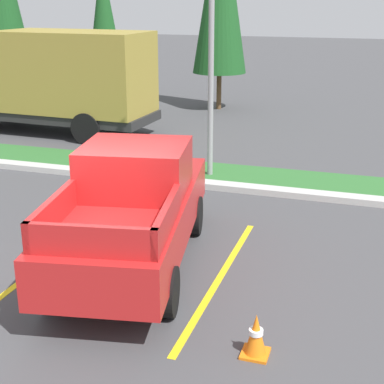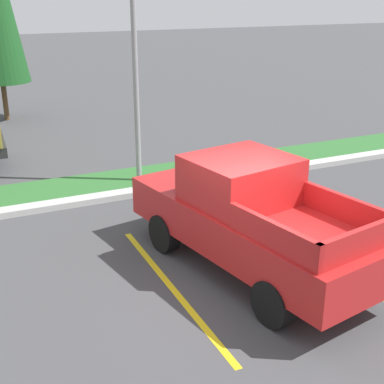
{
  "view_description": "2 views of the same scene",
  "coord_description": "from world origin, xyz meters",
  "px_view_note": "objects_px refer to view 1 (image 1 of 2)",
  "views": [
    {
      "loc": [
        4.17,
        -7.89,
        4.48
      ],
      "look_at": [
        1.3,
        0.97,
        1.29
      ],
      "focal_mm": 53.72,
      "sensor_mm": 36.0,
      "label": 1
    },
    {
      "loc": [
        -4.26,
        -7.13,
        4.88
      ],
      "look_at": [
        -0.36,
        1.32,
        1.36
      ],
      "focal_mm": 50.36,
      "sensor_mm": 36.0,
      "label": 2
    }
  ],
  "objects_px": {
    "cargo_truck_distant": "(58,78)",
    "traffic_cone": "(256,336)",
    "pickup_truck_main": "(133,209)",
    "cypress_tree_left_inner": "(104,18)",
    "street_light": "(209,35)"
  },
  "relations": [
    {
      "from": "traffic_cone",
      "to": "cargo_truck_distant",
      "type": "bearing_deg",
      "value": 130.3
    },
    {
      "from": "cargo_truck_distant",
      "to": "cypress_tree_left_inner",
      "type": "height_order",
      "value": "cypress_tree_left_inner"
    },
    {
      "from": "cypress_tree_left_inner",
      "to": "traffic_cone",
      "type": "xyz_separation_m",
      "value": [
        10.27,
        -16.76,
        -3.31
      ]
    },
    {
      "from": "cargo_truck_distant",
      "to": "traffic_cone",
      "type": "height_order",
      "value": "cargo_truck_distant"
    },
    {
      "from": "street_light",
      "to": "cypress_tree_left_inner",
      "type": "bearing_deg",
      "value": 128.15
    },
    {
      "from": "cargo_truck_distant",
      "to": "traffic_cone",
      "type": "relative_size",
      "value": 11.49
    },
    {
      "from": "street_light",
      "to": "cypress_tree_left_inner",
      "type": "distance_m",
      "value": 12.13
    },
    {
      "from": "pickup_truck_main",
      "to": "cargo_truck_distant",
      "type": "distance_m",
      "value": 10.89
    },
    {
      "from": "cypress_tree_left_inner",
      "to": "street_light",
      "type": "bearing_deg",
      "value": -51.85
    },
    {
      "from": "pickup_truck_main",
      "to": "cypress_tree_left_inner",
      "type": "bearing_deg",
      "value": 117.55
    },
    {
      "from": "traffic_cone",
      "to": "pickup_truck_main",
      "type": "bearing_deg",
      "value": 142.03
    },
    {
      "from": "pickup_truck_main",
      "to": "traffic_cone",
      "type": "relative_size",
      "value": 9.13
    },
    {
      "from": "pickup_truck_main",
      "to": "cargo_truck_distant",
      "type": "xyz_separation_m",
      "value": [
        -6.51,
        8.7,
        0.81
      ]
    },
    {
      "from": "pickup_truck_main",
      "to": "traffic_cone",
      "type": "distance_m",
      "value": 3.36
    },
    {
      "from": "cargo_truck_distant",
      "to": "cypress_tree_left_inner",
      "type": "bearing_deg",
      "value": 101.09
    }
  ]
}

